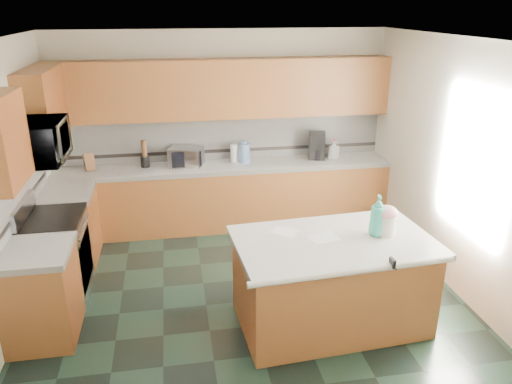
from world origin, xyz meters
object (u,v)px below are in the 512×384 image
object	(u,v)px
island_base	(331,285)
island_top	(334,242)
soap_bottle_island	(378,215)
coffee_maker	(317,145)
knife_block	(89,162)
toaster_oven	(186,157)
treat_jar	(385,225)

from	to	relation	value
island_base	island_top	distance (m)	0.46
soap_bottle_island	coffee_maker	bearing A→B (deg)	101.57
knife_block	coffee_maker	world-z (taller)	coffee_maker
island_base	coffee_maker	world-z (taller)	coffee_maker
coffee_maker	island_base	bearing A→B (deg)	-87.59
island_base	soap_bottle_island	xyz separation A→B (m)	(0.43, 0.03, 0.69)
toaster_oven	coffee_maker	bearing A→B (deg)	20.47
island_base	soap_bottle_island	bearing A→B (deg)	0.06
knife_block	coffee_maker	xyz separation A→B (m)	(3.14, 0.03, 0.07)
island_base	treat_jar	world-z (taller)	treat_jar
knife_block	toaster_oven	size ratio (longest dim) A/B	0.53
soap_bottle_island	knife_block	bearing A→B (deg)	154.71
island_top	coffee_maker	distance (m)	2.66
soap_bottle_island	treat_jar	bearing A→B (deg)	14.11
soap_bottle_island	coffee_maker	world-z (taller)	soap_bottle_island
knife_block	toaster_oven	world-z (taller)	toaster_oven
soap_bottle_island	toaster_oven	distance (m)	3.05
toaster_oven	soap_bottle_island	bearing A→B (deg)	-36.38
island_base	toaster_oven	size ratio (longest dim) A/B	4.05
toaster_oven	coffee_maker	world-z (taller)	coffee_maker
treat_jar	knife_block	xyz separation A→B (m)	(-3.07, 2.53, 0.02)
island_top	soap_bottle_island	xyz separation A→B (m)	(0.43, 0.03, 0.23)
island_base	soap_bottle_island	size ratio (longest dim) A/B	4.37
island_base	coffee_maker	size ratio (longest dim) A/B	4.68
soap_bottle_island	coffee_maker	distance (m)	2.56
knife_block	coffee_maker	distance (m)	3.14
island_top	soap_bottle_island	size ratio (longest dim) A/B	4.62
soap_bottle_island	knife_block	distance (m)	3.91
island_top	treat_jar	world-z (taller)	treat_jar
treat_jar	island_top	bearing A→B (deg)	-152.35
knife_block	coffee_maker	size ratio (longest dim) A/B	0.62
treat_jar	coffee_maker	xyz separation A→B (m)	(0.06, 2.56, 0.09)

